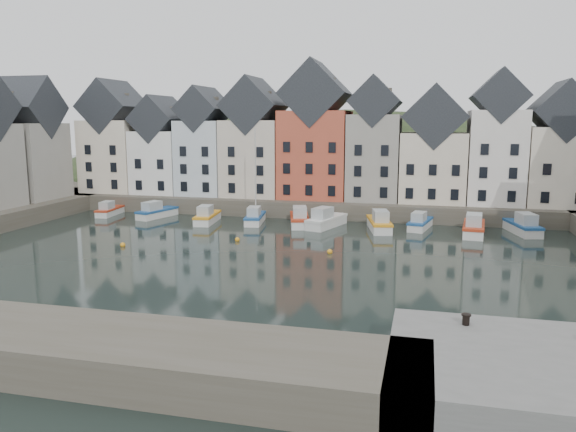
% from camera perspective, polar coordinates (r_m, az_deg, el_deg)
% --- Properties ---
extents(ground, '(260.00, 260.00, 0.00)m').
position_cam_1_polar(ground, '(48.52, -3.77, -4.75)').
color(ground, black).
rests_on(ground, ground).
extents(far_quay, '(90.00, 16.00, 2.00)m').
position_cam_1_polar(far_quay, '(76.92, 3.00, 1.39)').
color(far_quay, '#4C473A').
rests_on(far_quay, ground).
extents(hillside, '(153.60, 70.40, 64.00)m').
position_cam_1_polar(hillside, '(106.11, 5.60, -6.80)').
color(hillside, '#212F17').
rests_on(hillside, ground).
extents(far_terrace, '(72.37, 8.16, 17.78)m').
position_cam_1_polar(far_terrace, '(73.67, 5.23, 7.16)').
color(far_terrace, '#F0E2C9').
rests_on(far_terrace, far_quay).
extents(left_terrace, '(7.65, 17.00, 15.69)m').
position_cam_1_polar(left_terrace, '(77.06, -27.09, 6.25)').
color(left_terrace, '#9A968C').
rests_on(left_terrace, left_quay).
extents(mooring_buoys, '(20.50, 5.50, 0.50)m').
position_cam_1_polar(mooring_buoys, '(54.66, -6.08, -2.98)').
color(mooring_buoys, orange).
rests_on(mooring_buoys, ground).
extents(boat_a, '(2.25, 5.55, 2.07)m').
position_cam_1_polar(boat_a, '(75.84, -17.69, 0.53)').
color(boat_a, silver).
rests_on(boat_a, ground).
extents(boat_b, '(3.37, 6.38, 2.34)m').
position_cam_1_polar(boat_b, '(72.38, -13.25, 0.38)').
color(boat_b, silver).
rests_on(boat_b, ground).
extents(boat_c, '(2.71, 6.44, 2.40)m').
position_cam_1_polar(boat_c, '(67.52, -8.23, -0.10)').
color(boat_c, silver).
rests_on(boat_c, ground).
extents(boat_d, '(2.73, 6.17, 11.39)m').
position_cam_1_polar(boat_d, '(66.66, -3.38, -0.12)').
color(boat_d, silver).
rests_on(boat_d, ground).
extents(boat_e, '(3.68, 6.97, 2.56)m').
position_cam_1_polar(boat_e, '(65.22, 1.18, -0.31)').
color(boat_e, silver).
rests_on(boat_e, ground).
extents(boat_f, '(4.03, 7.11, 2.61)m').
position_cam_1_polar(boat_f, '(64.27, 3.85, -0.46)').
color(boat_f, silver).
rests_on(boat_f, ground).
extents(boat_g, '(3.51, 7.07, 2.60)m').
position_cam_1_polar(boat_g, '(63.14, 9.27, -0.75)').
color(boat_g, silver).
rests_on(boat_g, ground).
extents(boat_h, '(2.91, 6.03, 2.22)m').
position_cam_1_polar(boat_h, '(64.84, 13.26, -0.72)').
color(boat_h, silver).
rests_on(boat_h, ground).
extents(boat_i, '(2.76, 7.04, 2.64)m').
position_cam_1_polar(boat_i, '(62.98, 18.35, -1.14)').
color(boat_i, silver).
rests_on(boat_i, ground).
extents(boat_j, '(3.56, 7.01, 2.58)m').
position_cam_1_polar(boat_j, '(65.65, 22.74, -1.00)').
color(boat_j, silver).
rests_on(boat_j, ground).
extents(mooring_bollard, '(0.48, 0.48, 0.56)m').
position_cam_1_polar(mooring_bollard, '(29.81, 17.64, -9.93)').
color(mooring_bollard, black).
rests_on(mooring_bollard, near_quay).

